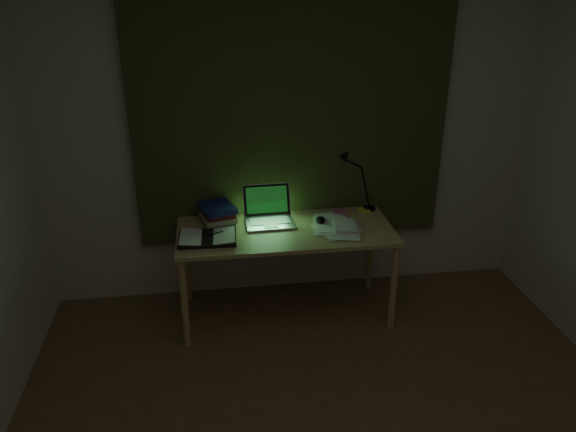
% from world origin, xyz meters
% --- Properties ---
extents(wall_back, '(3.50, 0.00, 2.50)m').
position_xyz_m(wall_back, '(0.00, 2.00, 1.25)').
color(wall_back, silver).
rests_on(wall_back, ground).
extents(curtain, '(2.20, 0.06, 2.00)m').
position_xyz_m(curtain, '(0.00, 1.96, 1.45)').
color(curtain, '#32371B').
rests_on(curtain, wall_back).
extents(desk, '(1.46, 0.64, 0.67)m').
position_xyz_m(desk, '(-0.10, 1.60, 0.33)').
color(desk, tan).
rests_on(desk, floor).
extents(laptop, '(0.35, 0.39, 0.24)m').
position_xyz_m(laptop, '(-0.19, 1.70, 0.79)').
color(laptop, silver).
rests_on(laptop, desk).
extents(open_textbook, '(0.38, 0.28, 0.03)m').
position_xyz_m(open_textbook, '(-0.62, 1.52, 0.68)').
color(open_textbook, white).
rests_on(open_textbook, desk).
extents(book_stack, '(0.25, 0.28, 0.13)m').
position_xyz_m(book_stack, '(-0.54, 1.77, 0.73)').
color(book_stack, white).
rests_on(book_stack, desk).
extents(loose_papers, '(0.34, 0.36, 0.02)m').
position_xyz_m(loose_papers, '(0.26, 1.59, 0.68)').
color(loose_papers, white).
rests_on(loose_papers, desk).
extents(mouse, '(0.08, 0.12, 0.04)m').
position_xyz_m(mouse, '(0.16, 1.67, 0.69)').
color(mouse, black).
rests_on(mouse, desk).
extents(sticky_yellow, '(0.10, 0.10, 0.02)m').
position_xyz_m(sticky_yellow, '(0.52, 1.84, 0.68)').
color(sticky_yellow, yellow).
rests_on(sticky_yellow, desk).
extents(sticky_pink, '(0.09, 0.09, 0.02)m').
position_xyz_m(sticky_pink, '(0.33, 1.82, 0.68)').
color(sticky_pink, '#C84D8A').
rests_on(sticky_pink, desk).
extents(desk_lamp, '(0.34, 0.27, 0.48)m').
position_xyz_m(desk_lamp, '(0.56, 1.86, 0.91)').
color(desk_lamp, black).
rests_on(desk_lamp, desk).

